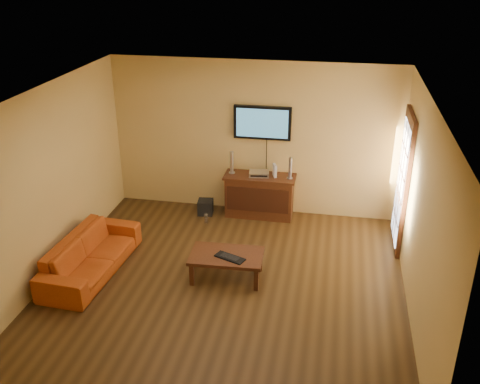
% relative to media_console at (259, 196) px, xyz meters
% --- Properties ---
extents(ground_plane, '(5.00, 5.00, 0.00)m').
position_rel_media_console_xyz_m(ground_plane, '(-0.15, -2.26, -0.38)').
color(ground_plane, '#36230F').
rests_on(ground_plane, ground).
extents(room_walls, '(5.00, 5.00, 5.00)m').
position_rel_media_console_xyz_m(room_walls, '(-0.15, -1.63, 1.30)').
color(room_walls, tan).
rests_on(room_walls, ground).
extents(french_door, '(0.07, 1.02, 2.22)m').
position_rel_media_console_xyz_m(french_door, '(2.31, -0.56, 0.67)').
color(french_door, '#3C1B0D').
rests_on(french_door, ground).
extents(media_console, '(1.24, 0.47, 0.76)m').
position_rel_media_console_xyz_m(media_console, '(0.00, 0.00, 0.00)').
color(media_console, '#3C1B0D').
rests_on(media_console, ground).
extents(television, '(0.98, 0.08, 0.58)m').
position_rel_media_console_xyz_m(television, '(0.00, 0.20, 1.27)').
color(television, black).
rests_on(television, ground).
extents(coffee_table, '(1.06, 0.66, 0.39)m').
position_rel_media_console_xyz_m(coffee_table, '(-0.16, -2.06, -0.05)').
color(coffee_table, '#3C1B0D').
rests_on(coffee_table, ground).
extents(sofa, '(0.67, 1.93, 0.74)m').
position_rel_media_console_xyz_m(sofa, '(-2.14, -2.26, -0.01)').
color(sofa, '#AD4413').
rests_on(sofa, ground).
extents(speaker_left, '(0.11, 0.11, 0.40)m').
position_rel_media_console_xyz_m(speaker_left, '(-0.50, 0.04, 0.56)').
color(speaker_left, silver).
rests_on(speaker_left, media_console).
extents(speaker_right, '(0.10, 0.10, 0.38)m').
position_rel_media_console_xyz_m(speaker_right, '(0.52, -0.02, 0.55)').
color(speaker_right, silver).
rests_on(speaker_right, media_console).
extents(av_receiver, '(0.37, 0.28, 0.08)m').
position_rel_media_console_xyz_m(av_receiver, '(-0.01, 0.01, 0.42)').
color(av_receiver, silver).
rests_on(av_receiver, media_console).
extents(game_console, '(0.10, 0.17, 0.22)m').
position_rel_media_console_xyz_m(game_console, '(0.25, 0.02, 0.49)').
color(game_console, white).
rests_on(game_console, media_console).
extents(subwoofer, '(0.29, 0.29, 0.26)m').
position_rel_media_console_xyz_m(subwoofer, '(-0.96, -0.12, -0.25)').
color(subwoofer, black).
rests_on(subwoofer, ground).
extents(bottle, '(0.06, 0.06, 0.19)m').
position_rel_media_console_xyz_m(bottle, '(-0.86, -0.46, -0.30)').
color(bottle, white).
rests_on(bottle, ground).
extents(keyboard, '(0.47, 0.32, 0.03)m').
position_rel_media_console_xyz_m(keyboard, '(-0.09, -2.15, 0.01)').
color(keyboard, black).
rests_on(keyboard, coffee_table).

